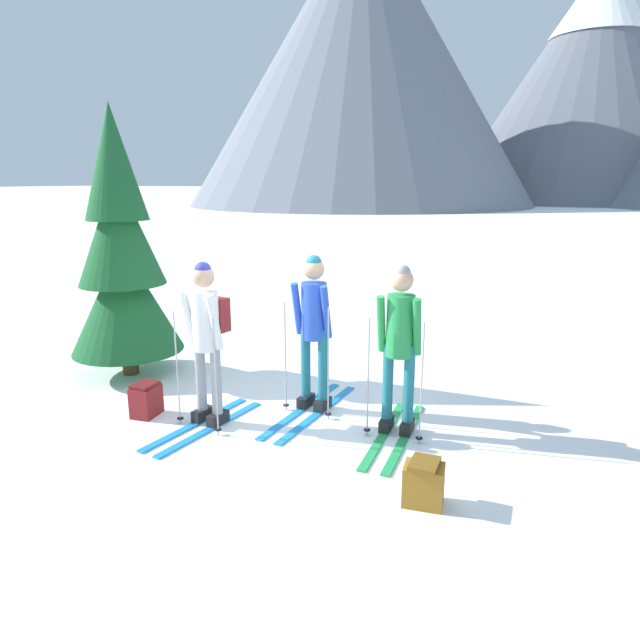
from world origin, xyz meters
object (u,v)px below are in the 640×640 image
object	(u,v)px
skier_in_blue	(314,327)
pine_tree_near	(121,257)
skier_in_white	(207,334)
skier_in_green	(400,340)
backpack_on_snow_front	(146,400)
backpack_on_snow_beside	(424,483)

from	to	relation	value
skier_in_blue	pine_tree_near	xyz separation A→B (m)	(-2.79, 0.18, 0.62)
skier_in_white	skier_in_blue	distance (m)	1.17
skier_in_green	skier_in_blue	bearing A→B (deg)	167.98
skier_in_blue	pine_tree_near	bearing A→B (deg)	176.23
skier_in_blue	backpack_on_snow_front	bearing A→B (deg)	-152.51
pine_tree_near	backpack_on_snow_beside	world-z (taller)	pine_tree_near
skier_in_green	backpack_on_snow_beside	xyz separation A→B (m)	(0.54, -1.24, -0.82)
pine_tree_near	backpack_on_snow_front	xyz separation A→B (m)	(1.12, -1.05, -1.42)
skier_in_white	pine_tree_near	world-z (taller)	pine_tree_near
skier_in_green	backpack_on_snow_beside	bearing A→B (deg)	-66.43
skier_in_blue	backpack_on_snow_front	world-z (taller)	skier_in_blue
skier_in_blue	skier_in_green	distance (m)	1.06
skier_in_blue	skier_in_green	world-z (taller)	skier_in_blue
skier_in_white	backpack_on_snow_front	size ratio (longest dim) A/B	4.65
skier_in_white	backpack_on_snow_beside	size ratio (longest dim) A/B	4.65
skier_in_green	backpack_on_snow_front	world-z (taller)	skier_in_green
pine_tree_near	skier_in_blue	bearing A→B (deg)	-3.77
skier_in_green	backpack_on_snow_beside	distance (m)	1.58
backpack_on_snow_beside	skier_in_white	bearing A→B (deg)	164.30
pine_tree_near	backpack_on_snow_front	size ratio (longest dim) A/B	9.22
skier_in_blue	backpack_on_snow_beside	bearing A→B (deg)	-42.73
skier_in_white	backpack_on_snow_beside	distance (m)	2.69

